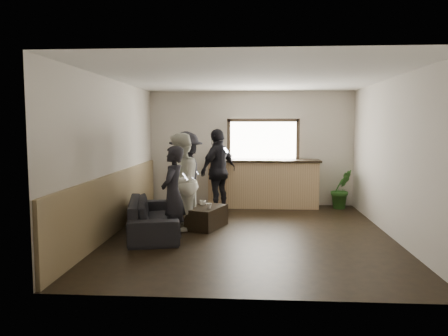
# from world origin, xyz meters

# --- Properties ---
(ground) EXTENTS (5.00, 6.00, 0.01)m
(ground) POSITION_xyz_m (0.00, 0.00, 0.00)
(ground) COLOR black
(room_shell) EXTENTS (5.01, 6.01, 2.80)m
(room_shell) POSITION_xyz_m (-0.74, 0.00, 1.47)
(room_shell) COLOR silver
(room_shell) RESTS_ON ground
(bar_counter) EXTENTS (2.70, 0.68, 2.13)m
(bar_counter) POSITION_xyz_m (0.30, 2.70, 0.64)
(bar_counter) COLOR tan
(bar_counter) RESTS_ON ground
(sofa) EXTENTS (1.31, 2.29, 0.63)m
(sofa) POSITION_xyz_m (-1.75, -0.06, 0.31)
(sofa) COLOR black
(sofa) RESTS_ON ground
(coffee_table) EXTENTS (0.78, 1.03, 0.40)m
(coffee_table) POSITION_xyz_m (-0.82, 0.44, 0.20)
(coffee_table) COLOR black
(coffee_table) RESTS_ON ground
(cup_a) EXTENTS (0.13, 0.13, 0.10)m
(cup_a) POSITION_xyz_m (-0.92, 0.62, 0.45)
(cup_a) COLOR silver
(cup_a) RESTS_ON coffee_table
(cup_b) EXTENTS (0.14, 0.14, 0.10)m
(cup_b) POSITION_xyz_m (-0.76, 0.30, 0.45)
(cup_b) COLOR silver
(cup_b) RESTS_ON coffee_table
(potted_plant) EXTENTS (0.63, 0.57, 0.93)m
(potted_plant) POSITION_xyz_m (2.15, 2.60, 0.46)
(potted_plant) COLOR #2D6623
(potted_plant) RESTS_ON ground
(person_a) EXTENTS (0.50, 0.64, 1.62)m
(person_a) POSITION_xyz_m (-1.30, -0.51, 0.81)
(person_a) COLOR black
(person_a) RESTS_ON ground
(person_b) EXTENTS (0.76, 0.94, 1.82)m
(person_b) POSITION_xyz_m (-1.30, 0.22, 0.91)
(person_b) COLOR silver
(person_b) RESTS_ON ground
(person_c) EXTENTS (0.69, 1.19, 1.85)m
(person_c) POSITION_xyz_m (-1.30, 0.96, 0.92)
(person_c) COLOR black
(person_c) RESTS_ON ground
(person_d) EXTENTS (1.02, 1.17, 1.89)m
(person_d) POSITION_xyz_m (-0.72, 1.98, 0.94)
(person_d) COLOR black
(person_d) RESTS_ON ground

